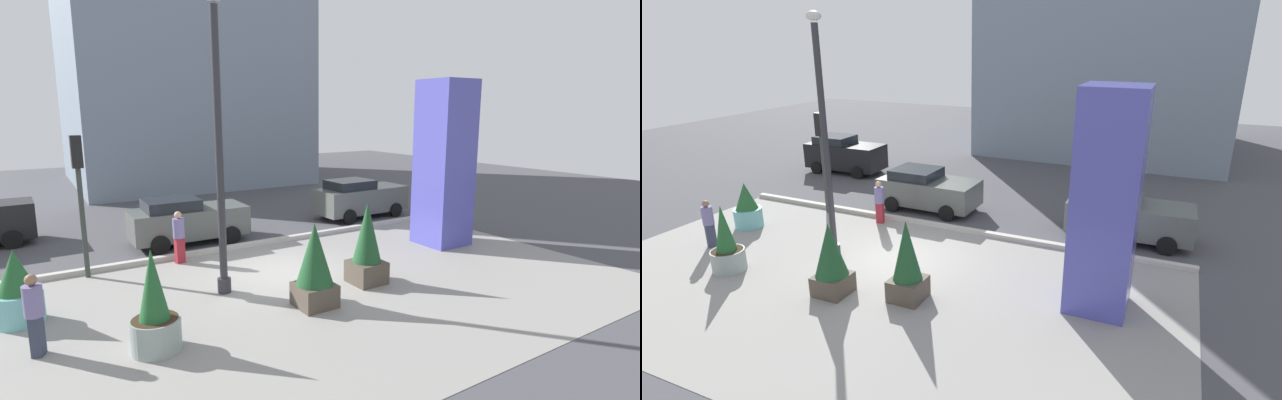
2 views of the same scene
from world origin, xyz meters
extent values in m
plane|color=#47474C|center=(0.00, 4.00, 0.00)|extent=(60.00, 60.00, 0.00)
cube|color=gray|center=(0.00, -2.00, 0.00)|extent=(18.00, 10.00, 0.02)
cube|color=#B7B2A8|center=(0.00, 3.12, 0.08)|extent=(18.00, 0.24, 0.16)
cylinder|color=#2D2D33|center=(-1.99, -0.51, 0.20)|extent=(0.36, 0.36, 0.40)
cylinder|color=#2D2D33|center=(-1.99, -0.51, 3.64)|extent=(0.20, 0.20, 7.27)
cube|color=#4C4CAD|center=(6.45, -0.19, 2.92)|extent=(1.57, 1.57, 5.84)
cylinder|color=gray|center=(-4.28, -2.73, 0.34)|extent=(1.00, 1.00, 0.68)
cylinder|color=#382819|center=(-4.28, -2.73, 0.66)|extent=(0.92, 0.92, 0.04)
cone|color=#235B2D|center=(-4.28, -2.73, 1.41)|extent=(0.61, 0.61, 1.45)
cube|color=#4C4238|center=(1.65, -1.96, 0.32)|extent=(0.91, 0.91, 0.63)
cylinder|color=#382819|center=(1.65, -1.96, 0.61)|extent=(0.87, 0.87, 0.04)
cone|color=#1E4C28|center=(1.65, -1.96, 1.48)|extent=(0.81, 0.81, 1.69)
cylinder|color=#6BB2B2|center=(-6.59, 0.20, 0.37)|extent=(1.02, 1.02, 0.74)
cylinder|color=#382819|center=(-6.59, 0.20, 0.72)|extent=(0.94, 0.94, 0.04)
cone|color=#235B2D|center=(-6.59, 0.20, 1.24)|extent=(0.80, 0.80, 1.00)
cube|color=#4C4238|center=(-0.43, -2.56, 0.29)|extent=(0.92, 0.92, 0.58)
cylinder|color=#382819|center=(-0.43, -2.56, 0.56)|extent=(0.87, 0.87, 0.04)
cone|color=#1E4C28|center=(-0.43, -2.56, 1.35)|extent=(0.93, 0.93, 1.54)
cylinder|color=#333833|center=(-4.92, 2.73, 1.60)|extent=(0.14, 0.14, 3.20)
cube|color=black|center=(-4.92, 2.73, 3.65)|extent=(0.28, 0.32, 0.90)
sphere|color=green|center=(-4.92, 2.90, 3.38)|extent=(0.18, 0.18, 0.18)
cube|color=#565B56|center=(-1.27, 4.83, 0.78)|extent=(4.11, 1.93, 1.02)
cube|color=#1E2328|center=(-1.89, 4.84, 1.49)|extent=(1.86, 1.67, 0.39)
cylinder|color=black|center=(0.01, 5.75, 0.32)|extent=(0.64, 0.23, 0.64)
cylinder|color=black|center=(-0.02, 3.88, 0.32)|extent=(0.64, 0.23, 0.64)
cylinder|color=black|center=(-2.52, 5.79, 0.32)|extent=(0.64, 0.23, 0.64)
cylinder|color=black|center=(-2.55, 3.92, 0.32)|extent=(0.64, 0.23, 0.64)
cube|color=#565B56|center=(6.66, 4.91, 0.81)|extent=(4.30, 1.85, 1.08)
cube|color=#1E2328|center=(6.03, 4.90, 1.55)|extent=(1.95, 1.59, 0.39)
cylinder|color=black|center=(7.96, 5.82, 0.32)|extent=(0.65, 0.24, 0.64)
cylinder|color=black|center=(8.00, 4.07, 0.32)|extent=(0.65, 0.24, 0.64)
cylinder|color=black|center=(5.32, 5.75, 0.32)|extent=(0.65, 0.24, 0.64)
cylinder|color=black|center=(5.37, 4.01, 0.32)|extent=(0.65, 0.24, 0.64)
cylinder|color=black|center=(-6.83, 9.12, 0.32)|extent=(0.65, 0.24, 0.64)
cylinder|color=black|center=(-6.78, 7.37, 0.32)|extent=(0.65, 0.24, 0.64)
cube|color=maroon|center=(-2.27, 2.61, 0.42)|extent=(0.31, 0.25, 0.83)
cylinder|color=slate|center=(-2.27, 2.61, 1.14)|extent=(0.43, 0.43, 0.62)
sphere|color=tan|center=(-2.27, 2.61, 1.57)|extent=(0.23, 0.23, 0.23)
cube|color=#33384C|center=(-6.30, -1.69, 0.42)|extent=(0.29, 0.33, 0.83)
cylinder|color=slate|center=(-6.30, -1.69, 1.15)|extent=(0.47, 0.47, 0.63)
sphere|color=#8C664C|center=(-6.30, -1.69, 1.57)|extent=(0.23, 0.23, 0.23)
cube|color=gray|center=(3.43, 21.48, 10.10)|extent=(13.96, 13.95, 20.20)
camera|label=1|loc=(-6.19, -11.93, 4.76)|focal=26.48mm
camera|label=2|loc=(7.89, -12.14, 6.89)|focal=27.23mm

